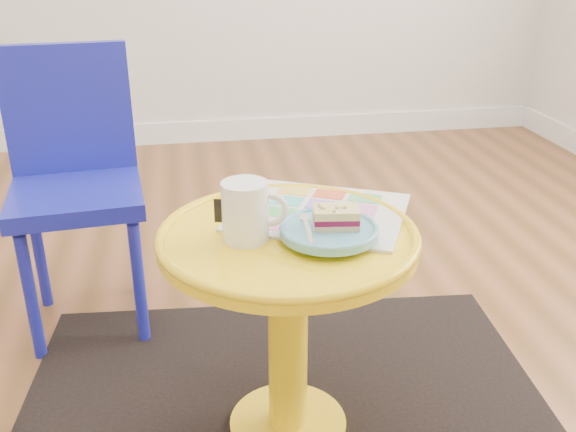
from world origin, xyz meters
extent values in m
plane|color=brown|center=(0.00, 0.00, 0.00)|extent=(4.00, 4.00, 0.00)
cube|color=white|center=(0.00, 1.99, 0.06)|extent=(4.00, 0.02, 0.12)
cube|color=black|center=(0.11, -0.36, 0.00)|extent=(1.38, 1.20, 0.01)
cylinder|color=yellow|center=(0.11, -0.36, 0.01)|extent=(0.27, 0.27, 0.02)
cylinder|color=yellow|center=(0.11, -0.36, 0.25)|extent=(0.09, 0.09, 0.46)
cylinder|color=yellow|center=(0.11, -0.36, 0.50)|extent=(0.54, 0.54, 0.03)
cylinder|color=#181D9F|center=(-0.52, 0.04, 0.19)|extent=(0.03, 0.03, 0.37)
cylinder|color=#181D9F|center=(-0.24, 0.06, 0.19)|extent=(0.03, 0.03, 0.37)
cylinder|color=#181D9F|center=(-0.55, 0.32, 0.19)|extent=(0.03, 0.03, 0.37)
cylinder|color=#181D9F|center=(-0.26, 0.35, 0.19)|extent=(0.03, 0.03, 0.37)
cube|color=#181D9F|center=(-0.39, 0.19, 0.41)|extent=(0.39, 0.39, 0.05)
cube|color=#181D9F|center=(-0.41, 0.35, 0.62)|extent=(0.36, 0.07, 0.37)
cube|color=silver|center=(0.20, -0.27, 0.52)|extent=(0.46, 0.44, 0.01)
cylinder|color=white|center=(0.02, -0.37, 0.57)|extent=(0.09, 0.09, 0.12)
torus|color=white|center=(0.07, -0.39, 0.58)|extent=(0.07, 0.03, 0.07)
cylinder|color=#D1B78C|center=(0.02, -0.37, 0.63)|extent=(0.08, 0.08, 0.01)
cylinder|color=#58A0BC|center=(0.19, -0.41, 0.52)|extent=(0.08, 0.08, 0.01)
cylinder|color=#58A0BC|center=(0.19, -0.41, 0.53)|extent=(0.20, 0.20, 0.02)
cube|color=#D3BC8C|center=(0.20, -0.40, 0.55)|extent=(0.10, 0.07, 0.01)
cube|color=maroon|center=(0.20, -0.40, 0.56)|extent=(0.10, 0.07, 0.01)
cube|color=#EADB8C|center=(0.20, -0.40, 0.57)|extent=(0.10, 0.07, 0.02)
cube|color=silver|center=(0.14, -0.42, 0.54)|extent=(0.02, 0.12, 0.00)
cube|color=silver|center=(0.15, -0.35, 0.54)|extent=(0.02, 0.03, 0.00)
camera|label=1|loc=(-0.09, -1.54, 1.08)|focal=40.00mm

